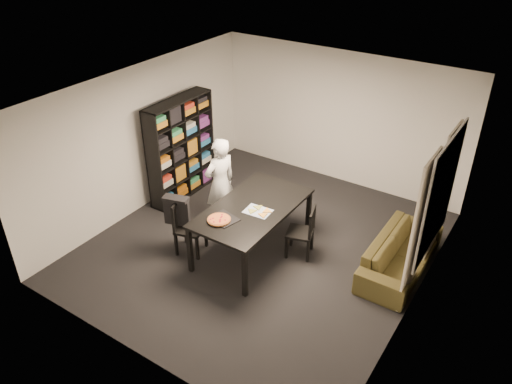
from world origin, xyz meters
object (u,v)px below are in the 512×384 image
Objects in this scene: person at (220,183)px; sofa at (401,254)px; bookshelf at (181,149)px; pepperoni_pizza at (219,220)px; chair_right at (305,229)px; dining_table at (252,211)px; chair_left at (185,223)px; baking_tray at (224,219)px.

sofa is at bearing 116.83° from person.
bookshelf is 2.35m from pepperoni_pizza.
bookshelf is 2.21× the size of chair_right.
chair_right is (0.75, 0.36, -0.27)m from dining_table.
dining_table is 1.10m from chair_left.
bookshelf reaches higher than chair_right.
pepperoni_pizza is 2.81m from sofa.
pepperoni_pizza is at bearing -108.21° from dining_table.
person is 1.15m from pepperoni_pizza.
chair_right reaches higher than baking_tray.
chair_left is 2.26× the size of baking_tray.
pepperoni_pizza is (-0.95, -0.96, 0.37)m from chair_right.
bookshelf is at bearing 144.13° from pepperoni_pizza.
dining_table is at bearing 71.79° from pepperoni_pizza.
sofa is (2.31, 1.37, -0.56)m from baking_tray.
dining_table is at bearing 85.91° from person.
chair_left reaches higher than chair_right.
pepperoni_pizza is at bearing 121.93° from sofa.
pepperoni_pizza reaches higher than baking_tray.
chair_left is 0.80m from baking_tray.
pepperoni_pizza reaches higher than sofa.
bookshelf is 1.16× the size of person.
bookshelf reaches higher than baking_tray.
sofa is at bearing 1.05° from bookshelf.
baking_tray reaches higher than dining_table.
bookshelf is at bearing 146.15° from baking_tray.
person reaches higher than dining_table.
chair_right is at bearing 43.62° from baking_tray.
bookshelf reaches higher than person.
pepperoni_pizza is at bearing -61.69° from chair_right.
pepperoni_pizza is (0.70, -0.02, 0.34)m from chair_left.
chair_right is 2.15× the size of baking_tray.
bookshelf is 2.10× the size of chair_left.
dining_table is (2.10, -0.78, -0.19)m from bookshelf.
baking_tray is at bearing -33.85° from bookshelf.
chair_right is 2.46× the size of pepperoni_pizza.
bookshelf reaches higher than chair_left.
bookshelf is 0.95× the size of dining_table.
person is 4.08× the size of baking_tray.
dining_table is at bearing -20.43° from bookshelf.
sofa is at bearing -80.78° from chair_left.
person is at bearing -17.70° from chair_left.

